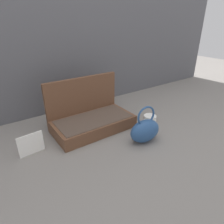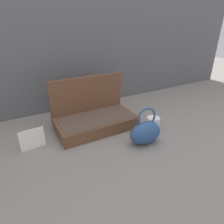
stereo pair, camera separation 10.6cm
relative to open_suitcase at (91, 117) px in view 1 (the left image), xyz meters
The scene contains 6 objects.
ground_plane 0.21m from the open_suitcase, 80.00° to the right, with size 6.00×6.00×0.00m, color slate.
back_wall 0.74m from the open_suitcase, 85.07° to the left, with size 3.20×0.06×1.40m, color #56565B.
open_suitcase is the anchor object (origin of this frame).
teal_pouch_handbag 0.36m from the open_suitcase, 61.93° to the right, with size 0.19×0.12×0.22m.
coffee_mug 0.38m from the open_suitcase, 35.19° to the right, with size 0.11×0.08×0.08m.
info_card_left 0.40m from the open_suitcase, behind, with size 0.13×0.01×0.12m, color white.
Camera 1 is at (-0.57, -0.80, 0.64)m, focal length 31.59 mm.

